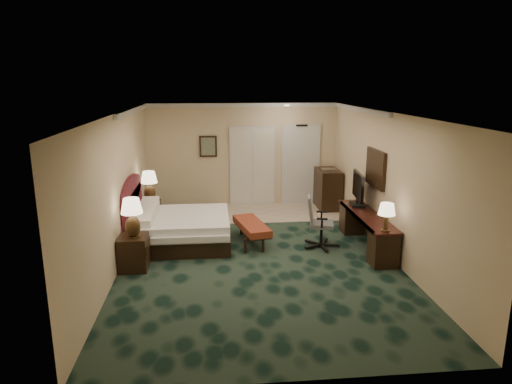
{
  "coord_description": "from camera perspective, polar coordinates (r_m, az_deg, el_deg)",
  "views": [
    {
      "loc": [
        -0.83,
        -8.13,
        3.28
      ],
      "look_at": [
        0.04,
        0.6,
        1.12
      ],
      "focal_mm": 32.0,
      "sensor_mm": 36.0,
      "label": 1
    }
  ],
  "objects": [
    {
      "name": "desk_lamp",
      "position": [
        8.3,
        15.97,
        -3.06
      ],
      "size": [
        0.33,
        0.33,
        0.52
      ],
      "primitive_type": null,
      "rotation": [
        0.0,
        0.0,
        0.11
      ],
      "color": "#302012",
      "rests_on": "desk"
    },
    {
      "name": "tv",
      "position": [
        9.83,
        12.63,
        0.32
      ],
      "size": [
        0.19,
        0.92,
        0.72
      ],
      "primitive_type": "cube",
      "rotation": [
        0.0,
        0.0,
        -0.13
      ],
      "color": "black",
      "rests_on": "desk"
    },
    {
      "name": "crown_molding",
      "position": [
        8.19,
        0.14,
        9.45
      ],
      "size": [
        5.0,
        7.5,
        0.1
      ],
      "primitive_type": null,
      "color": "silver",
      "rests_on": "wall_back"
    },
    {
      "name": "lamp_near",
      "position": [
        8.16,
        -15.21,
        -3.15
      ],
      "size": [
        0.4,
        0.4,
        0.7
      ],
      "primitive_type": null,
      "rotation": [
        0.0,
        0.0,
        -0.08
      ],
      "color": "#302012",
      "rests_on": "nightstand_near"
    },
    {
      "name": "minibar",
      "position": [
        12.04,
        8.95,
        0.39
      ],
      "size": [
        0.54,
        0.97,
        1.02
      ],
      "primitive_type": "cube",
      "color": "black",
      "rests_on": "ground"
    },
    {
      "name": "wall_front",
      "position": [
        4.85,
        4.7,
        -9.61
      ],
      "size": [
        5.0,
        0.0,
        2.7
      ],
      "primitive_type": "cube",
      "color": "beige",
      "rests_on": "ground"
    },
    {
      "name": "nightstand_far",
      "position": [
        10.77,
        -13.06,
        -2.65
      ],
      "size": [
        0.46,
        0.53,
        0.57
      ],
      "primitive_type": "cube",
      "color": "black",
      "rests_on": "ground"
    },
    {
      "name": "wall_left",
      "position": [
        8.52,
        -16.84,
        0.16
      ],
      "size": [
        0.0,
        7.5,
        2.7
      ],
      "primitive_type": "cube",
      "color": "beige",
      "rests_on": "ground"
    },
    {
      "name": "tile_patch",
      "position": [
        11.63,
        3.1,
        -2.52
      ],
      "size": [
        3.2,
        1.7,
        0.01
      ],
      "primitive_type": "cube",
      "color": "beige",
      "rests_on": "ground"
    },
    {
      "name": "wall_art",
      "position": [
        11.95,
        -6.0,
        5.7
      ],
      "size": [
        0.45,
        0.06,
        0.55
      ],
      "primitive_type": "cube",
      "color": "slate",
      "rests_on": "wall_back"
    },
    {
      "name": "ceiling",
      "position": [
        8.19,
        0.14,
        9.8
      ],
      "size": [
        5.0,
        7.5,
        0.0
      ],
      "primitive_type": "cube",
      "color": "white",
      "rests_on": "wall_back"
    },
    {
      "name": "closet_doors",
      "position": [
        12.09,
        -0.47,
        3.22
      ],
      "size": [
        1.2,
        0.06,
        2.1
      ],
      "primitive_type": "cube",
      "color": "silver",
      "rests_on": "ground"
    },
    {
      "name": "lamp_far",
      "position": [
        10.61,
        -13.18,
        0.66
      ],
      "size": [
        0.44,
        0.44,
        0.7
      ],
      "primitive_type": null,
      "rotation": [
        0.0,
        0.0,
        -0.21
      ],
      "color": "#302012",
      "rests_on": "nightstand_far"
    },
    {
      "name": "headboard",
      "position": [
        9.62,
        -15.12,
        -2.2
      ],
      "size": [
        0.12,
        2.0,
        1.4
      ],
      "primitive_type": null,
      "color": "#47121B",
      "rests_on": "ground"
    },
    {
      "name": "desk",
      "position": [
        9.41,
        13.61,
        -4.75
      ],
      "size": [
        0.51,
        2.35,
        0.68
      ],
      "primitive_type": "cube",
      "color": "black",
      "rests_on": "ground"
    },
    {
      "name": "floor",
      "position": [
        8.8,
        0.13,
        -8.02
      ],
      "size": [
        5.0,
        7.5,
        0.0
      ],
      "primitive_type": "cube",
      "color": "black",
      "rests_on": "ground"
    },
    {
      "name": "desk_chair",
      "position": [
        9.19,
        8.21,
        -3.74
      ],
      "size": [
        0.72,
        0.69,
        1.05
      ],
      "primitive_type": null,
      "rotation": [
        0.0,
        0.0,
        -0.22
      ],
      "color": "#59595B",
      "rests_on": "ground"
    },
    {
      "name": "wall_right",
      "position": [
        8.99,
        16.2,
        0.9
      ],
      "size": [
        0.0,
        7.5,
        2.7
      ],
      "primitive_type": "cube",
      "color": "beige",
      "rests_on": "ground"
    },
    {
      "name": "wall_back",
      "position": [
        12.06,
        -1.68,
        4.63
      ],
      "size": [
        5.0,
        0.0,
        2.7
      ],
      "primitive_type": "cube",
      "color": "beige",
      "rests_on": "ground"
    },
    {
      "name": "wall_mirror",
      "position": [
        9.48,
        14.73,
        2.89
      ],
      "size": [
        0.05,
        0.95,
        0.75
      ],
      "primitive_type": "cube",
      "color": "white",
      "rests_on": "wall_right"
    },
    {
      "name": "bed",
      "position": [
        9.47,
        -9.18,
        -4.66
      ],
      "size": [
        1.9,
        1.76,
        0.6
      ],
      "primitive_type": "cube",
      "color": "white",
      "rests_on": "ground"
    },
    {
      "name": "nightstand_near",
      "position": [
        8.43,
        -15.04,
        -7.31
      ],
      "size": [
        0.49,
        0.56,
        0.61
      ],
      "primitive_type": "cube",
      "color": "black",
      "rests_on": "ground"
    },
    {
      "name": "entry_door",
      "position": [
        12.29,
        5.58,
        3.33
      ],
      "size": [
        1.02,
        0.06,
        2.18
      ],
      "primitive_type": "cube",
      "color": "silver",
      "rests_on": "ground"
    },
    {
      "name": "bed_bench",
      "position": [
        9.42,
        -0.55,
        -5.1
      ],
      "size": [
        0.72,
        1.36,
        0.44
      ],
      "primitive_type": "cube",
      "rotation": [
        0.0,
        0.0,
        0.22
      ],
      "color": "maroon",
      "rests_on": "ground"
    }
  ]
}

